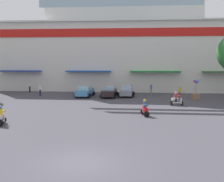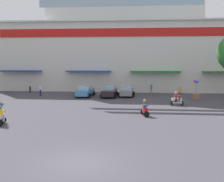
{
  "view_description": "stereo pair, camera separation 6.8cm",
  "coord_description": "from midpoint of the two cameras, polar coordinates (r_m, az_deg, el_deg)",
  "views": [
    {
      "loc": [
        2.97,
        -13.74,
        5.22
      ],
      "look_at": [
        0.01,
        15.55,
        1.86
      ],
      "focal_mm": 46.36,
      "sensor_mm": 36.0,
      "label": 1
    },
    {
      "loc": [
        3.04,
        -13.74,
        5.22
      ],
      "look_at": [
        0.01,
        15.55,
        1.86
      ],
      "focal_mm": 46.36,
      "sensor_mm": 36.0,
      "label": 2
    }
  ],
  "objects": [
    {
      "name": "colonial_building",
      "position": [
        50.46,
        2.53,
        10.34
      ],
      "size": [
        41.4,
        17.94,
        20.09
      ],
      "color": "silver",
      "rests_on": "ground"
    },
    {
      "name": "ground_plane",
      "position": [
        27.41,
        -0.49,
        -4.46
      ],
      "size": [
        128.0,
        128.0,
        0.0
      ],
      "primitive_type": "plane",
      "color": "#444249"
    },
    {
      "name": "pedestrian_1",
      "position": [
        41.14,
        -13.91,
        0.38
      ],
      "size": [
        0.42,
        0.42,
        1.68
      ],
      "color": "#1E1D47",
      "rests_on": "ground"
    },
    {
      "name": "scooter_rider_0",
      "position": [
        26.4,
        6.55,
        -3.58
      ],
      "size": [
        0.82,
        1.42,
        1.51
      ],
      "color": "black",
      "rests_on": "ground"
    },
    {
      "name": "scooter_rider_5",
      "position": [
        32.72,
        12.68,
        -1.69
      ],
      "size": [
        1.46,
        0.86,
        1.55
      ],
      "color": "black",
      "rests_on": "ground"
    },
    {
      "name": "pedestrian_2",
      "position": [
        46.13,
        -15.84,
        0.98
      ],
      "size": [
        0.55,
        0.55,
        1.71
      ],
      "color": "#231E2A",
      "rests_on": "ground"
    },
    {
      "name": "pedestrian_4",
      "position": [
        41.32,
        7.83,
        0.52
      ],
      "size": [
        0.42,
        0.42,
        1.64
      ],
      "color": "#69714F",
      "rests_on": "ground"
    },
    {
      "name": "balloon_vendor_cart",
      "position": [
        38.08,
        16.3,
        0.17
      ],
      "size": [
        1.04,
        0.86,
        2.57
      ],
      "color": "#8F6949",
      "rests_on": "ground"
    },
    {
      "name": "parked_car_2",
      "position": [
        39.41,
        2.95,
        0.01
      ],
      "size": [
        2.22,
        3.84,
        1.51
      ],
      "color": "gray",
      "rests_on": "ground"
    },
    {
      "name": "pedestrian_0",
      "position": [
        38.08,
        13.27,
        -0.12
      ],
      "size": [
        0.5,
        0.5,
        1.65
      ],
      "color": "brown",
      "rests_on": "ground"
    },
    {
      "name": "scooter_rider_6",
      "position": [
        24.3,
        -20.94,
        -4.81
      ],
      "size": [
        0.85,
        1.43,
        1.53
      ],
      "color": "black",
      "rests_on": "ground"
    },
    {
      "name": "parked_car_1",
      "position": [
        38.74,
        -0.44,
        -0.12
      ],
      "size": [
        2.28,
        4.25,
        1.46
      ],
      "color": "black",
      "rests_on": "ground"
    },
    {
      "name": "parked_car_0",
      "position": [
        39.37,
        -5.28,
        -0.01
      ],
      "size": [
        2.45,
        4.27,
        1.52
      ],
      "color": "#4387BC",
      "rests_on": "ground"
    }
  ]
}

